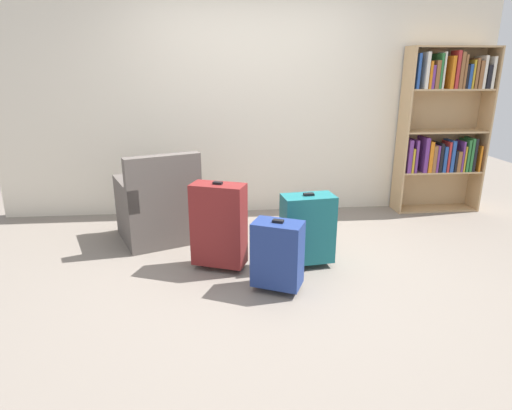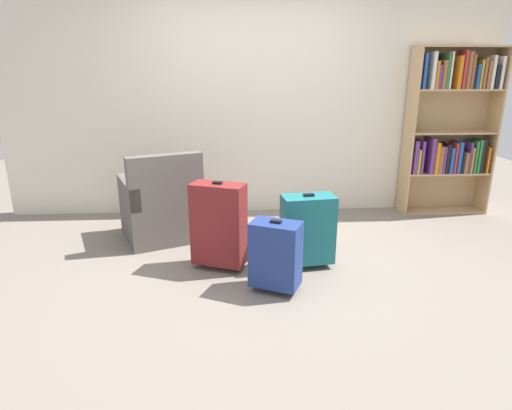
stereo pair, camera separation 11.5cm
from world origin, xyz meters
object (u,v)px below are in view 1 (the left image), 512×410
armchair (159,209)px  suitcase_navy_blue (278,254)px  mug (206,235)px  bookshelf (443,124)px  suitcase_dark_red (219,225)px  suitcase_teal (307,228)px

armchair → suitcase_navy_blue: size_ratio=1.58×
mug → suitcase_navy_blue: bearing=-62.8°
bookshelf → armchair: (-3.22, -0.67, -0.71)m
bookshelf → mug: 3.01m
armchair → suitcase_navy_blue: (1.02, -1.16, -0.01)m
bookshelf → suitcase_dark_red: (-2.63, -1.40, -0.63)m
bookshelf → armchair: 3.36m
bookshelf → suitcase_navy_blue: size_ratio=3.26×
suitcase_teal → suitcase_navy_blue: bearing=-127.5°
armchair → mug: bearing=-7.5°
mug → suitcase_navy_blue: (0.56, -1.10, 0.25)m
armchair → suitcase_teal: 1.53m
bookshelf → mug: bookshelf is taller
armchair → suitcase_navy_blue: armchair is taller
mug → suitcase_teal: bearing=-37.8°
mug → suitcase_dark_red: size_ratio=0.16×
bookshelf → suitcase_dark_red: size_ratio=2.45×
bookshelf → suitcase_teal: bearing=-142.9°
armchair → suitcase_dark_red: bearing=-51.2°
armchair → bookshelf: bearing=11.8°
suitcase_dark_red → bookshelf: bearing=28.1°
armchair → suitcase_navy_blue: 1.55m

